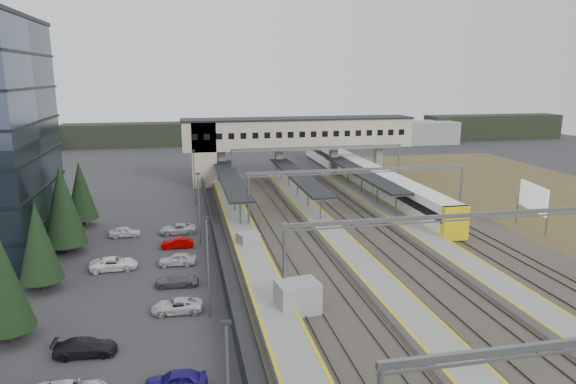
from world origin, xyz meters
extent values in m
plane|color=#2B2B2D|center=(0.00, 0.00, 0.00)|extent=(220.00, 220.00, 0.00)
cylinder|color=black|center=(-22.00, -9.00, 0.60)|extent=(0.44, 0.44, 1.20)
cone|color=black|center=(-22.00, -9.00, 4.40)|extent=(3.54, 3.54, 6.80)
cylinder|color=black|center=(-22.00, 0.00, 0.60)|extent=(0.44, 0.44, 1.20)
cone|color=black|center=(-22.00, 0.00, 4.50)|extent=(3.64, 3.64, 7.00)
cylinder|color=black|center=(-22.00, 10.00, 0.60)|extent=(0.44, 0.44, 1.20)
cone|color=black|center=(-22.00, 10.00, 5.25)|extent=(4.42, 4.42, 8.50)
cylinder|color=black|center=(-22.00, 20.00, 0.60)|extent=(0.44, 0.44, 1.20)
cone|color=black|center=(-22.00, 20.00, 4.60)|extent=(3.74, 3.74, 7.20)
imported|color=black|center=(-16.50, -12.10, 0.60)|extent=(4.20, 1.86, 1.20)
imported|color=white|center=(-16.50, 3.80, 0.62)|extent=(4.53, 2.17, 1.25)
imported|color=silver|center=(-16.50, 14.40, 0.61)|extent=(3.64, 1.62, 1.22)
imported|color=navy|center=(-10.50, -17.40, 0.64)|extent=(3.81, 1.72, 1.27)
imported|color=silver|center=(-10.50, -6.80, 0.56)|extent=(4.15, 2.12, 1.12)
imported|color=#52545A|center=(-10.50, -1.50, 0.56)|extent=(3.97, 1.84, 1.12)
imported|color=silver|center=(-10.50, 3.80, 0.63)|extent=(3.79, 1.80, 1.25)
imported|color=#9C0100|center=(-10.50, 9.10, 0.58)|extent=(3.53, 1.31, 1.15)
imported|color=silver|center=(-10.50, 14.40, 0.60)|extent=(4.34, 2.07, 1.19)
cube|color=black|center=(-8.00, -25.00, 8.00)|extent=(0.50, 0.25, 0.15)
cylinder|color=slate|center=(-8.00, -8.00, 4.00)|extent=(0.16, 0.16, 8.00)
cube|color=black|center=(-8.00, -8.00, 8.00)|extent=(0.50, 0.25, 0.15)
cylinder|color=slate|center=(-8.00, 10.00, 4.00)|extent=(0.16, 0.16, 8.00)
cube|color=black|center=(-8.00, 10.00, 8.00)|extent=(0.50, 0.25, 0.15)
cylinder|color=slate|center=(-8.00, 28.00, 4.00)|extent=(0.16, 0.16, 8.00)
cube|color=black|center=(-8.00, 28.00, 8.00)|extent=(0.50, 0.25, 0.15)
cube|color=#26282B|center=(-6.50, 5.00, 1.00)|extent=(0.08, 90.00, 2.00)
cube|color=gray|center=(-1.16, -9.06, 1.35)|extent=(3.55, 2.82, 2.70)
cube|color=gray|center=(-3.01, 6.75, 0.97)|extent=(2.59, 2.37, 1.94)
cube|color=#312D27|center=(12.00, 5.00, 0.10)|extent=(34.00, 90.00, 0.20)
cube|color=#59544C|center=(-0.72, 5.00, 0.28)|extent=(0.08, 90.00, 0.14)
cube|color=#59544C|center=(0.72, 5.00, 0.28)|extent=(0.08, 90.00, 0.14)
cube|color=#59544C|center=(3.28, 5.00, 0.28)|extent=(0.08, 90.00, 0.14)
cube|color=#59544C|center=(4.72, 5.00, 0.28)|extent=(0.08, 90.00, 0.14)
cube|color=#59544C|center=(9.28, 5.00, 0.28)|extent=(0.08, 90.00, 0.14)
cube|color=#59544C|center=(10.72, 5.00, 0.28)|extent=(0.08, 90.00, 0.14)
cube|color=#59544C|center=(13.28, 5.00, 0.28)|extent=(0.08, 90.00, 0.14)
cube|color=#59544C|center=(14.72, 5.00, 0.28)|extent=(0.08, 90.00, 0.14)
cube|color=#59544C|center=(19.28, 5.00, 0.28)|extent=(0.08, 90.00, 0.14)
cube|color=#59544C|center=(20.72, 5.00, 0.28)|extent=(0.08, 90.00, 0.14)
cube|color=#59544C|center=(23.28, 5.00, 0.28)|extent=(0.08, 90.00, 0.14)
cube|color=#59544C|center=(24.72, 5.00, 0.28)|extent=(0.08, 90.00, 0.14)
cube|color=gray|center=(-3.00, 5.00, 0.45)|extent=(3.20, 82.00, 0.90)
cube|color=gold|center=(-4.45, 5.00, 0.91)|extent=(0.25, 82.00, 0.02)
cube|color=gold|center=(-1.55, 5.00, 0.91)|extent=(0.25, 82.00, 0.02)
cube|color=gray|center=(7.00, 5.00, 0.45)|extent=(3.20, 82.00, 0.90)
cube|color=gold|center=(5.55, 5.00, 0.91)|extent=(0.25, 82.00, 0.02)
cube|color=gold|center=(8.45, 5.00, 0.91)|extent=(0.25, 82.00, 0.02)
cube|color=gray|center=(17.00, 5.00, 0.45)|extent=(3.20, 82.00, 0.90)
cube|color=gold|center=(15.55, 5.00, 0.91)|extent=(0.25, 82.00, 0.02)
cube|color=gold|center=(18.45, 5.00, 0.91)|extent=(0.25, 82.00, 0.02)
cube|color=black|center=(-3.00, 27.00, 4.00)|extent=(3.00, 30.00, 0.25)
cube|color=slate|center=(-3.00, 27.00, 3.85)|extent=(3.10, 30.00, 0.12)
cylinder|color=slate|center=(-3.00, 14.00, 2.40)|extent=(0.20, 0.20, 3.10)
cylinder|color=slate|center=(-3.00, 20.50, 2.40)|extent=(0.20, 0.20, 3.10)
cylinder|color=slate|center=(-3.00, 27.00, 2.40)|extent=(0.20, 0.20, 3.10)
cylinder|color=slate|center=(-3.00, 33.50, 2.40)|extent=(0.20, 0.20, 3.10)
cylinder|color=slate|center=(-3.00, 40.00, 2.40)|extent=(0.20, 0.20, 3.10)
cube|color=black|center=(7.00, 27.00, 4.00)|extent=(3.00, 30.00, 0.25)
cube|color=slate|center=(7.00, 27.00, 3.85)|extent=(3.10, 30.00, 0.12)
cylinder|color=slate|center=(7.00, 14.00, 2.40)|extent=(0.20, 0.20, 3.10)
cylinder|color=slate|center=(7.00, 20.50, 2.40)|extent=(0.20, 0.20, 3.10)
cylinder|color=slate|center=(7.00, 27.00, 2.40)|extent=(0.20, 0.20, 3.10)
cylinder|color=slate|center=(7.00, 33.50, 2.40)|extent=(0.20, 0.20, 3.10)
cylinder|color=slate|center=(7.00, 40.00, 2.40)|extent=(0.20, 0.20, 3.10)
cube|color=black|center=(17.00, 27.00, 4.00)|extent=(3.00, 30.00, 0.25)
cube|color=slate|center=(17.00, 27.00, 3.85)|extent=(3.10, 30.00, 0.12)
cylinder|color=slate|center=(17.00, 14.00, 2.40)|extent=(0.20, 0.20, 3.10)
cylinder|color=slate|center=(17.00, 20.50, 2.40)|extent=(0.20, 0.20, 3.10)
cylinder|color=slate|center=(17.00, 27.00, 2.40)|extent=(0.20, 0.20, 3.10)
cylinder|color=slate|center=(17.00, 33.50, 2.40)|extent=(0.20, 0.20, 3.10)
cylinder|color=slate|center=(17.00, 40.00, 2.40)|extent=(0.20, 0.20, 3.10)
cube|color=tan|center=(10.50, 42.00, 8.50)|extent=(40.00, 6.00, 5.00)
cube|color=black|center=(10.50, 42.00, 11.05)|extent=(40.40, 6.40, 0.30)
cube|color=tan|center=(-6.00, 42.00, 5.50)|extent=(4.00, 6.00, 11.00)
cube|color=black|center=(-7.50, 38.98, 8.60)|extent=(1.00, 0.06, 1.00)
cube|color=black|center=(-5.50, 38.98, 8.60)|extent=(1.00, 0.06, 1.00)
cube|color=black|center=(-3.50, 38.98, 8.60)|extent=(1.00, 0.06, 1.00)
cube|color=black|center=(-1.50, 38.98, 8.60)|extent=(1.00, 0.06, 1.00)
cube|color=black|center=(0.50, 38.98, 8.60)|extent=(1.00, 0.06, 1.00)
cube|color=black|center=(2.50, 38.98, 8.60)|extent=(1.00, 0.06, 1.00)
cube|color=black|center=(4.50, 38.98, 8.60)|extent=(1.00, 0.06, 1.00)
cube|color=black|center=(6.50, 38.98, 8.60)|extent=(1.00, 0.06, 1.00)
cube|color=black|center=(8.50, 38.98, 8.60)|extent=(1.00, 0.06, 1.00)
cube|color=black|center=(10.50, 38.98, 8.60)|extent=(1.00, 0.06, 1.00)
cube|color=black|center=(12.50, 38.98, 8.60)|extent=(1.00, 0.06, 1.00)
cube|color=black|center=(14.50, 38.98, 8.60)|extent=(1.00, 0.06, 1.00)
cube|color=black|center=(16.50, 38.98, 8.60)|extent=(1.00, 0.06, 1.00)
cube|color=black|center=(18.50, 38.98, 8.60)|extent=(1.00, 0.06, 1.00)
cube|color=black|center=(20.50, 38.98, 8.60)|extent=(1.00, 0.06, 1.00)
cube|color=black|center=(22.50, 38.98, 8.60)|extent=(1.00, 0.06, 1.00)
cube|color=black|center=(24.50, 38.98, 8.60)|extent=(1.00, 0.06, 1.00)
cube|color=black|center=(26.50, 38.98, 8.60)|extent=(1.00, 0.06, 1.00)
cube|color=black|center=(28.50, 38.98, 8.60)|extent=(1.00, 0.06, 1.00)
cube|color=gray|center=(-4.50, 42.00, 3.00)|extent=(1.20, 1.60, 6.00)
cube|color=gray|center=(-3.00, 42.00, 3.00)|extent=(1.20, 1.60, 6.00)
cube|color=gray|center=(7.00, 42.00, 3.00)|extent=(1.20, 1.60, 6.00)
cube|color=gray|center=(17.00, 42.00, 3.00)|extent=(1.20, 1.60, 6.00)
cube|color=gray|center=(25.50, 42.00, 3.00)|extent=(1.20, 1.60, 6.00)
cylinder|color=slate|center=(-2.00, -8.00, 3.50)|extent=(0.28, 0.28, 7.00)
cube|color=slate|center=(12.00, -8.00, 7.00)|extent=(28.40, 0.25, 0.35)
cube|color=slate|center=(12.00, -8.00, 6.60)|extent=(28.40, 0.12, 0.12)
cylinder|color=slate|center=(-2.00, 14.00, 3.50)|extent=(0.28, 0.28, 7.00)
cylinder|color=slate|center=(26.00, 14.00, 3.50)|extent=(0.28, 0.28, 7.00)
cube|color=slate|center=(12.00, 14.00, 7.00)|extent=(28.40, 0.25, 0.35)
cube|color=slate|center=(12.00, 14.00, 6.60)|extent=(28.40, 0.12, 0.12)
cylinder|color=slate|center=(-2.00, 34.00, 3.50)|extent=(0.28, 0.28, 7.00)
cylinder|color=slate|center=(26.00, 34.00, 3.50)|extent=(0.28, 0.28, 7.00)
cube|color=slate|center=(12.00, 34.00, 7.00)|extent=(28.40, 0.25, 0.35)
cube|color=slate|center=(12.00, 34.00, 6.60)|extent=(28.40, 0.12, 0.12)
cube|color=white|center=(20.00, 15.04, 2.27)|extent=(3.02, 21.00, 3.89)
cube|color=black|center=(20.00, 15.04, 2.70)|extent=(3.09, 20.40, 0.97)
cube|color=slate|center=(20.00, 15.04, 0.59)|extent=(2.59, 19.60, 0.54)
cube|color=white|center=(20.00, 36.64, 2.27)|extent=(3.02, 21.00, 3.89)
cube|color=black|center=(20.00, 36.64, 2.70)|extent=(3.09, 20.40, 0.97)
cube|color=slate|center=(20.00, 36.64, 0.59)|extent=(2.59, 19.60, 0.54)
cube|color=white|center=(20.00, 58.24, 2.27)|extent=(3.02, 21.00, 3.89)
cube|color=black|center=(20.00, 58.24, 2.70)|extent=(3.09, 20.40, 0.97)
cube|color=slate|center=(20.00, 58.24, 0.59)|extent=(2.59, 19.60, 0.54)
cube|color=yellow|center=(20.00, 4.64, 2.27)|extent=(3.05, 0.90, 3.89)
cylinder|color=slate|center=(31.82, 4.69, 1.74)|extent=(0.20, 0.20, 3.47)
cylinder|color=slate|center=(31.82, 10.20, 1.74)|extent=(0.20, 0.20, 3.47)
cube|color=white|center=(31.82, 7.45, 4.00)|extent=(1.22, 6.45, 3.26)
cube|color=black|center=(-10.00, 95.00, 3.00)|extent=(60.00, 8.00, 6.00)
cube|color=black|center=(40.00, 95.00, 2.50)|extent=(50.00, 8.00, 5.00)
cube|color=black|center=(80.00, 90.00, 3.50)|extent=(40.00, 8.00, 7.00)
cube|color=gray|center=(55.00, 85.00, 3.00)|extent=(18.00, 10.00, 6.00)
camera|label=1|loc=(-9.49, -45.50, 18.49)|focal=32.00mm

